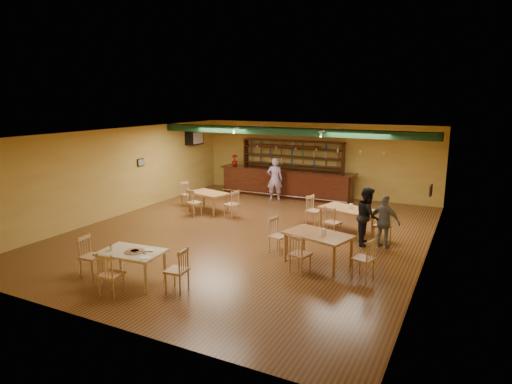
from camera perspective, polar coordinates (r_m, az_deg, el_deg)
The scene contains 22 objects.
floor at distance 13.33m, azimuth -0.91°, elevation -5.35°, with size 12.00×12.00×0.00m, color #532C17.
ceiling_beam at distance 15.29m, azimuth 3.97°, elevation 7.85°, with size 10.00×0.30×0.25m, color #11331A.
track_rail_left at distance 16.59m, azimuth -1.00°, elevation 8.46°, with size 0.05×2.50×0.05m, color silver.
track_rail_right at distance 15.37m, azimuth 9.72°, elevation 7.99°, with size 0.05×2.50×0.05m, color silver.
ac_unit at distance 18.87m, azimuth -8.00°, elevation 6.99°, with size 0.34×0.70×0.48m, color silver.
picture_left at distance 16.55m, azimuth -14.73°, elevation 3.73°, with size 0.04×0.34×0.28m, color black.
picture_right at distance 12.01m, azimuth 21.75°, elevation 0.20°, with size 0.04×0.34×0.28m, color black.
bar_counter at distance 18.12m, azimuth 3.89°, elevation 1.17°, with size 5.73×0.85×1.13m, color black.
back_bar_hutch at distance 18.60m, azimuth 4.67°, elevation 3.23°, with size 4.44×0.40×2.28m, color black.
poinsettia at distance 19.04m, azimuth -2.80°, elevation 4.16°, with size 0.27×0.27×0.48m, color #9A0E0E.
dining_table_a at distance 15.80m, azimuth -6.16°, elevation -1.30°, with size 1.41×0.85×0.70m, color #AA683C.
dining_table_b at distance 13.58m, azimuth 11.60°, elevation -3.60°, with size 1.52×0.91×0.76m, color #AA683C.
dining_table_d at distance 10.91m, azimuth 8.01°, elevation -7.32°, with size 1.56×0.94×0.78m, color #AA683C.
near_table at distance 10.16m, azimuth -15.73°, elevation -9.33°, with size 1.36×0.88×0.73m, color #D0B38B.
pizza_tray at distance 9.97m, azimuth -15.44°, elevation -7.45°, with size 0.40×0.40×0.01m, color silver.
parmesan_shaker at distance 10.21m, azimuth -18.25°, elevation -6.88°, with size 0.07×0.07×0.11m, color #EAE5C6.
napkin_stack at distance 9.95m, azimuth -13.63°, elevation -7.34°, with size 0.20×0.15×0.03m, color white.
pizza_server at distance 9.91m, azimuth -14.62°, elevation -7.47°, with size 0.32×0.09×0.00m, color silver.
side_plate at distance 9.56m, azimuth -14.25°, elevation -8.25°, with size 0.22×0.22×0.01m, color white.
patron_bar at distance 17.38m, azimuth 2.44°, elevation 1.66°, with size 0.62×0.41×1.70m, color #7A479A.
patron_right_a at distance 12.54m, azimuth 14.23°, elevation -3.02°, with size 0.78×0.61×1.61m, color black.
patron_right_b at distance 12.39m, azimuth 16.34°, elevation -3.70°, with size 0.85×0.36×1.46m, color slate.
Camera 1 is at (5.91, -11.25, 4.00)m, focal length 30.86 mm.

